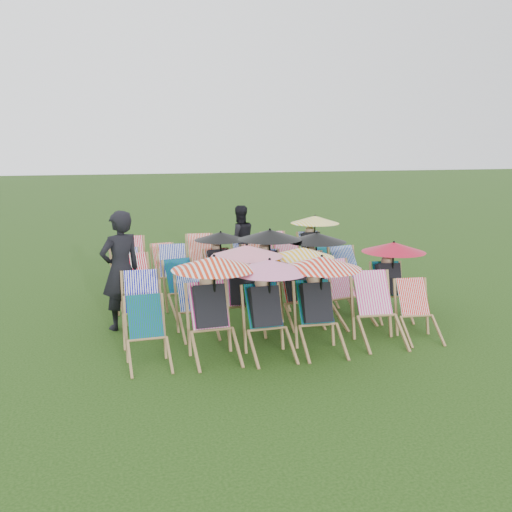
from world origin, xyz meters
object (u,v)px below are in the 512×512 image
object	(u,v)px
person_left	(121,270)
person_rear	(239,240)
deckchair_0	(148,334)
deckchair_5	(419,311)
deckchair_29	(315,243)

from	to	relation	value
person_left	person_rear	xyz separation A→B (m)	(2.80, 3.34, -0.17)
deckchair_0	deckchair_5	distance (m)	4.02
deckchair_29	deckchair_0	bearing A→B (deg)	-135.29
deckchair_0	deckchair_29	distance (m)	6.20
deckchair_5	person_rear	distance (m)	5.33
person_rear	deckchair_5	bearing A→B (deg)	103.00
person_rear	person_left	bearing A→B (deg)	47.22
person_left	deckchair_29	bearing A→B (deg)	-173.69
deckchair_29	person_left	xyz separation A→B (m)	(-4.43, -2.84, 0.26)
deckchair_5	deckchair_29	distance (m)	4.63
deckchair_29	person_rear	bearing A→B (deg)	160.43
deckchair_0	person_rear	bearing A→B (deg)	61.81
deckchair_5	person_left	distance (m)	4.63
person_left	person_rear	distance (m)	4.36
deckchair_29	person_rear	distance (m)	1.71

